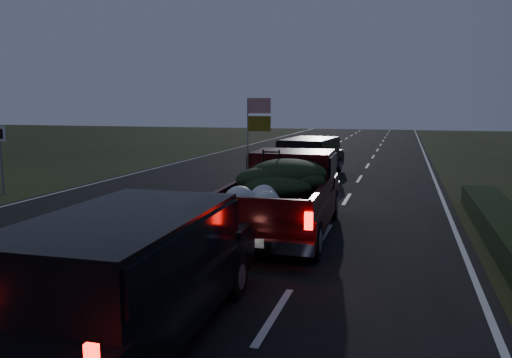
% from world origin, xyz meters
% --- Properties ---
extents(ground, '(120.00, 120.00, 0.00)m').
position_xyz_m(ground, '(0.00, 0.00, 0.00)').
color(ground, black).
rests_on(ground, ground).
extents(road_asphalt, '(14.00, 120.00, 0.02)m').
position_xyz_m(road_asphalt, '(0.00, 0.00, 0.01)').
color(road_asphalt, black).
rests_on(road_asphalt, ground).
extents(hedge_row, '(1.00, 10.00, 0.60)m').
position_xyz_m(hedge_row, '(7.80, 3.00, 0.30)').
color(hedge_row, black).
rests_on(hedge_row, ground).
extents(route_sign, '(0.55, 0.08, 2.50)m').
position_xyz_m(route_sign, '(-8.50, 5.00, 1.66)').
color(route_sign, gray).
rests_on(route_sign, ground).
extents(pickup_truck, '(2.45, 5.85, 3.02)m').
position_xyz_m(pickup_truck, '(2.62, 2.48, 1.13)').
color(pickup_truck, '#340709').
rests_on(pickup_truck, ground).
extents(lead_suv, '(2.50, 5.07, 1.41)m').
position_xyz_m(lead_suv, '(1.32, 12.90, 1.07)').
color(lead_suv, black).
rests_on(lead_suv, ground).
extents(rear_suv, '(2.45, 5.11, 1.45)m').
position_xyz_m(rear_suv, '(1.90, -3.79, 1.10)').
color(rear_suv, black).
rests_on(rear_suv, ground).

